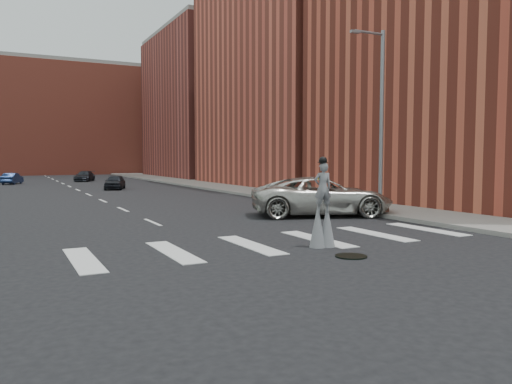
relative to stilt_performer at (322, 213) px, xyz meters
name	(u,v)px	position (x,y,z in m)	size (l,w,h in m)	color
ground_plane	(226,254)	(-3.17, 0.32, -1.09)	(160.00, 160.00, 0.00)	black
sidewalk_right	(243,189)	(9.33, 25.32, -1.00)	(5.00, 90.00, 0.18)	gray
manhole	(351,256)	(-0.17, -1.68, -1.07)	(0.90, 0.90, 0.04)	black
building_near	(499,25)	(18.83, 8.32, 9.91)	(16.00, 20.00, 22.00)	#9F3C2B
building_mid	(306,66)	(18.83, 30.32, 10.91)	(16.00, 22.00, 24.00)	#B94D3A
building_far	(216,107)	(18.83, 54.32, 8.91)	(16.00, 22.00, 20.00)	#943F36
building_backdrop	(77,121)	(2.83, 78.32, 7.91)	(26.00, 14.00, 18.00)	#B94D3A
streetlight	(380,115)	(7.73, 6.32, 3.81)	(2.05, 0.20, 9.00)	slate
stilt_performer	(322,213)	(0.00, 0.00, 0.00)	(0.83, 0.58, 2.85)	black
suv_crossing	(322,196)	(4.82, 7.07, -0.15)	(3.12, 6.76, 1.88)	#BAB7AF
car_near	(115,182)	(-0.10, 31.86, -0.44)	(1.52, 3.78, 1.29)	black
car_mid	(12,179)	(-8.03, 45.51, -0.50)	(1.23, 3.54, 1.16)	navy
car_far	(85,176)	(-0.32, 48.42, -0.48)	(1.69, 4.16, 1.21)	black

